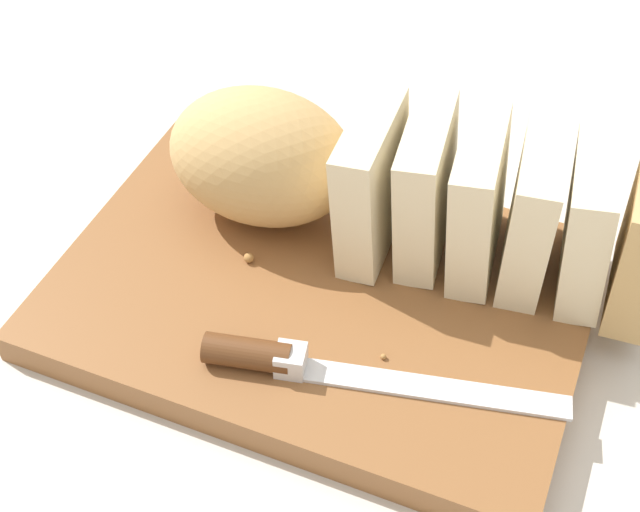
% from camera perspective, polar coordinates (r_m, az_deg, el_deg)
% --- Properties ---
extents(ground_plane, '(3.00, 3.00, 0.00)m').
position_cam_1_polar(ground_plane, '(0.68, 0.00, -3.23)').
color(ground_plane, beige).
extents(cutting_board, '(0.39, 0.27, 0.03)m').
position_cam_1_polar(cutting_board, '(0.68, 0.00, -2.52)').
color(cutting_board, brown).
rests_on(cutting_board, ground_plane).
extents(bread_loaf, '(0.38, 0.14, 0.11)m').
position_cam_1_polar(bread_loaf, '(0.67, 4.51, 4.53)').
color(bread_loaf, tan).
rests_on(bread_loaf, cutting_board).
extents(bread_knife, '(0.24, 0.08, 0.02)m').
position_cam_1_polar(bread_knife, '(0.61, -1.54, -6.67)').
color(bread_knife, silver).
rests_on(bread_knife, cutting_board).
extents(crumb_near_knife, '(0.00, 0.00, 0.00)m').
position_cam_1_polar(crumb_near_knife, '(0.62, 4.00, -6.31)').
color(crumb_near_knife, '#A8753D').
rests_on(crumb_near_knife, cutting_board).
extents(crumb_near_loaf, '(0.01, 0.01, 0.01)m').
position_cam_1_polar(crumb_near_loaf, '(0.68, -4.55, -0.21)').
color(crumb_near_loaf, '#A8753D').
rests_on(crumb_near_loaf, cutting_board).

